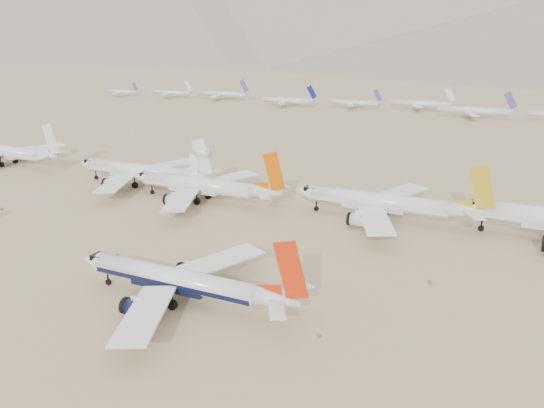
{
  "coord_description": "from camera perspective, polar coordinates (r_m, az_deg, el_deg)",
  "views": [
    {
      "loc": [
        50.85,
        -73.58,
        48.73
      ],
      "look_at": [
        -5.41,
        46.34,
        7.0
      ],
      "focal_mm": 35.0,
      "sensor_mm": 36.0,
      "label": 1
    }
  ],
  "objects": [
    {
      "name": "distant_storage_row",
      "position": [
        375.02,
        21.79,
        9.47
      ],
      "size": [
        616.94,
        66.95,
        15.08
      ],
      "color": "silver",
      "rests_on": "ground"
    },
    {
      "name": "row2_white_twin",
      "position": [
        235.39,
        -26.53,
        4.99
      ],
      "size": [
        51.81,
        50.69,
        18.51
      ],
      "color": "silver",
      "rests_on": "ground"
    },
    {
      "name": "row2_orange_tail",
      "position": [
        164.21,
        -7.33,
        1.92
      ],
      "size": [
        50.69,
        49.59,
        18.08
      ],
      "color": "silver",
      "rests_on": "ground"
    },
    {
      "name": "row2_gold_tail",
      "position": [
        149.33,
        12.14,
        0.11
      ],
      "size": [
        51.6,
        50.47,
        18.37
      ],
      "color": "silver",
      "rests_on": "ground"
    },
    {
      "name": "ground",
      "position": [
        101.85,
        -8.51,
        -11.31
      ],
      "size": [
        7000.0,
        7000.0,
        0.0
      ],
      "primitive_type": "plane",
      "color": "#89754F",
      "rests_on": "ground"
    },
    {
      "name": "main_airliner",
      "position": [
        102.77,
        -9.52,
        -8.21
      ],
      "size": [
        47.25,
        46.15,
        16.67
      ],
      "color": "silver",
      "rests_on": "ground"
    },
    {
      "name": "row2_white_trijet",
      "position": [
        185.64,
        -13.68,
        3.48
      ],
      "size": [
        52.45,
        51.26,
        18.59
      ],
      "color": "silver",
      "rests_on": "ground"
    },
    {
      "name": "desert_scrub",
      "position": [
        91.66,
        -24.19,
        -16.15
      ],
      "size": [
        247.37,
        121.67,
        0.63
      ],
      "color": "brown",
      "rests_on": "ground"
    }
  ]
}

